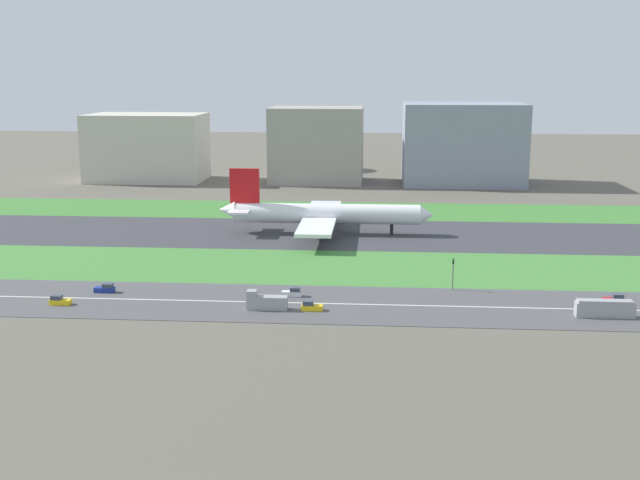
{
  "coord_description": "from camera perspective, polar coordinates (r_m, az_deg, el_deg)",
  "views": [
    {
      "loc": [
        14.45,
        -232.51,
        48.45
      ],
      "look_at": [
        -0.45,
        -36.5,
        6.0
      ],
      "focal_mm": 43.99,
      "sensor_mm": 36.0,
      "label": 1
    }
  ],
  "objects": [
    {
      "name": "car_5",
      "position": [
        175.03,
        -18.43,
        -4.21
      ],
      "size": [
        4.4,
        1.8,
        2.0
      ],
      "rotation": [
        0.0,
        0.0,
        3.14
      ],
      "color": "yellow",
      "rests_on": "highway"
    },
    {
      "name": "car_0",
      "position": [
        181.66,
        -15.35,
        -3.43
      ],
      "size": [
        4.4,
        1.8,
        2.0
      ],
      "color": "navy",
      "rests_on": "highway"
    },
    {
      "name": "terminal_building",
      "position": [
        363.47,
        -12.46,
        6.6
      ],
      "size": [
        50.86,
        31.84,
        29.76
      ],
      "primitive_type": "cube",
      "color": "beige",
      "rests_on": "ground_plane"
    },
    {
      "name": "runway",
      "position": [
        237.93,
        0.78,
        0.45
      ],
      "size": [
        280.0,
        46.0,
        0.1
      ],
      "primitive_type": "cube",
      "color": "#38383D",
      "rests_on": "ground_plane"
    },
    {
      "name": "grass_median_north",
      "position": [
        278.14,
        1.31,
        2.16
      ],
      "size": [
        280.0,
        36.0,
        0.1
      ],
      "primitive_type": "cube",
      "color": "#3D7A33",
      "rests_on": "ground_plane"
    },
    {
      "name": "car_2",
      "position": [
        162.23,
        -0.65,
        -4.85
      ],
      "size": [
        4.4,
        1.8,
        2.0
      ],
      "rotation": [
        0.0,
        0.0,
        3.14
      ],
      "color": "yellow",
      "rests_on": "highway"
    },
    {
      "name": "car_6",
      "position": [
        178.53,
        20.65,
        -4.06
      ],
      "size": [
        4.4,
        1.8,
        2.0
      ],
      "color": "#B2191E",
      "rests_on": "highway"
    },
    {
      "name": "traffic_light",
      "position": [
        178.87,
        9.65,
        -2.28
      ],
      "size": [
        0.36,
        0.5,
        7.2
      ],
      "color": "#4C4C51",
      "rests_on": "highway"
    },
    {
      "name": "car_3",
      "position": [
        172.24,
        -2.0,
        -3.84
      ],
      "size": [
        4.4,
        1.8,
        2.0
      ],
      "color": "silver",
      "rests_on": "highway"
    },
    {
      "name": "ground_plane",
      "position": [
        237.94,
        0.78,
        0.44
      ],
      "size": [
        800.0,
        800.0,
        0.0
      ],
      "primitive_type": "plane",
      "color": "#5B564C"
    },
    {
      "name": "highway_centerline",
      "position": [
        167.3,
        -0.8,
        -4.61
      ],
      "size": [
        266.0,
        0.5,
        0.01
      ],
      "primitive_type": "cube",
      "color": "silver",
      "rests_on": "highway"
    },
    {
      "name": "airliner",
      "position": [
        236.94,
        0.1,
        1.92
      ],
      "size": [
        65.0,
        56.0,
        19.7
      ],
      "color": "white",
      "rests_on": "runway"
    },
    {
      "name": "fuel_tank_west",
      "position": [
        394.93,
        -0.48,
        6.37
      ],
      "size": [
        21.92,
        21.92,
        16.93
      ],
      "primitive_type": "cylinder",
      "color": "silver",
      "rests_on": "ground_plane"
    },
    {
      "name": "office_tower",
      "position": [
        349.77,
        10.34,
        6.9
      ],
      "size": [
        51.62,
        36.46,
        34.89
      ],
      "primitive_type": "cube",
      "color": "gray",
      "rests_on": "ground_plane"
    },
    {
      "name": "highway",
      "position": [
        167.32,
        -0.8,
        -4.63
      ],
      "size": [
        280.0,
        28.0,
        0.1
      ],
      "primitive_type": "cube",
      "color": "#4C4C4F",
      "rests_on": "ground_plane"
    },
    {
      "name": "hangar_building",
      "position": [
        349.09,
        -0.23,
        6.93
      ],
      "size": [
        40.5,
        30.49,
        32.96
      ],
      "primitive_type": "cube",
      "color": "#9E998E",
      "rests_on": "ground_plane"
    },
    {
      "name": "grass_median_south",
      "position": [
        198.06,
        0.03,
        -1.96
      ],
      "size": [
        280.0,
        36.0,
        0.1
      ],
      "primitive_type": "cube",
      "color": "#427F38",
      "rests_on": "ground_plane"
    },
    {
      "name": "bus_0",
      "position": [
        167.72,
        20.01,
        -4.72
      ],
      "size": [
        11.6,
        2.5,
        3.5
      ],
      "rotation": [
        0.0,
        0.0,
        3.14
      ],
      "color": "#99999E",
      "rests_on": "highway"
    },
    {
      "name": "truck_0",
      "position": [
        163.07,
        -3.95,
        -4.51
      ],
      "size": [
        8.4,
        2.5,
        4.0
      ],
      "rotation": [
        0.0,
        0.0,
        3.14
      ],
      "color": "#99999E",
      "rests_on": "highway"
    }
  ]
}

